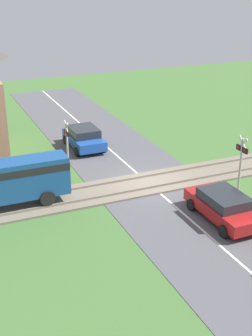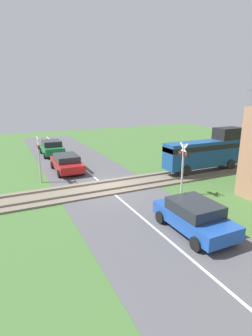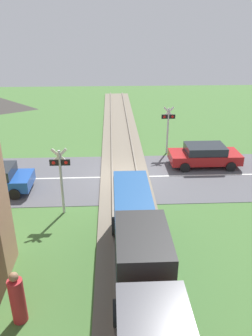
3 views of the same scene
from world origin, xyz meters
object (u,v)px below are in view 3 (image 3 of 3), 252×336
(car_near_crossing, at_px, (205,155))
(crossing_signal_west_approach, at_px, (168,124))
(crossing_signal_east_approach, at_px, (61,173))
(pedestrian_by_station, at_px, (17,299))

(car_near_crossing, relative_size, crossing_signal_west_approach, 1.33)
(crossing_signal_east_approach, xyz_separation_m, pedestrian_by_station, (0.54, 6.07, -1.25))
(car_near_crossing, xyz_separation_m, crossing_signal_east_approach, (8.00, 5.15, 1.33))
(car_near_crossing, height_order, crossing_signal_east_approach, crossing_signal_east_approach)
(crossing_signal_east_approach, distance_m, pedestrian_by_station, 6.22)
(pedestrian_by_station, bearing_deg, crossing_signal_west_approach, -115.99)
(crossing_signal_east_approach, height_order, pedestrian_by_station, crossing_signal_east_approach)
(car_near_crossing, height_order, crossing_signal_west_approach, crossing_signal_west_approach)
(crossing_signal_west_approach, height_order, crossing_signal_east_approach, same)
(crossing_signal_west_approach, bearing_deg, car_near_crossing, 130.84)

